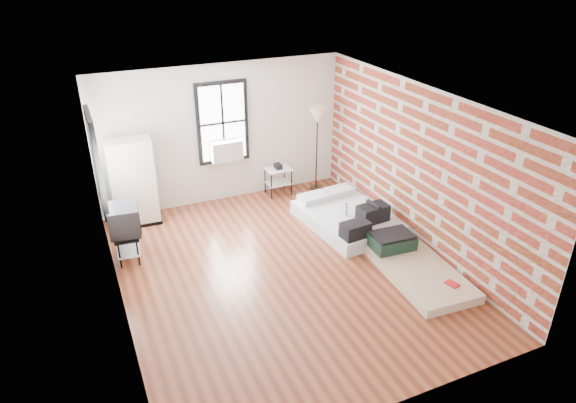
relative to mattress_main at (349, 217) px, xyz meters
name	(u,v)px	position (x,y,z in m)	size (l,w,h in m)	color
ground	(283,271)	(-1.75, -0.91, -0.17)	(6.00, 6.00, 0.00)	#572717
room_shell	(287,163)	(-1.52, -0.54, 1.57)	(5.02, 6.02, 2.80)	silver
mattress_main	(349,217)	(0.00, 0.00, 0.00)	(1.60, 2.06, 0.62)	white
mattress_bare	(412,264)	(0.19, -1.74, -0.05)	(1.13, 1.99, 0.42)	#CBB693
wardrobe	(133,183)	(-3.62, 1.74, 0.66)	(0.87, 0.54, 1.68)	black
side_table	(278,174)	(-0.68, 1.81, 0.29)	(0.53, 0.42, 0.69)	black
floor_lamp	(318,119)	(0.18, 1.74, 1.40)	(0.39, 0.39, 1.82)	black
tv_stand	(125,222)	(-3.96, 0.54, 0.53)	(0.54, 0.73, 0.98)	black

